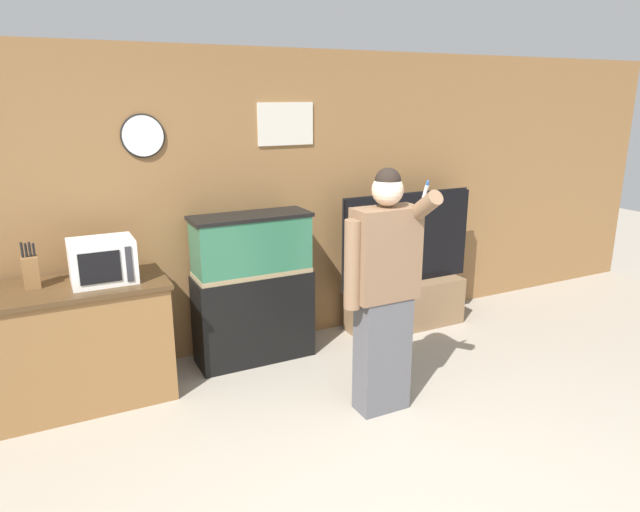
% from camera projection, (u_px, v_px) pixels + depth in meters
% --- Properties ---
extents(wall_back_paneled, '(10.00, 0.08, 2.60)m').
position_uv_depth(wall_back_paneled, '(241.00, 205.00, 4.92)').
color(wall_back_paneled, olive).
rests_on(wall_back_paneled, ground_plane).
extents(counter_island, '(1.31, 0.66, 0.92)m').
position_uv_depth(counter_island, '(78.00, 344.00, 4.17)').
color(counter_island, brown).
rests_on(counter_island, ground_plane).
extents(microwave, '(0.44, 0.34, 0.32)m').
position_uv_depth(microwave, '(102.00, 261.00, 4.07)').
color(microwave, white).
rests_on(microwave, counter_island).
extents(knife_block, '(0.10, 0.10, 0.33)m').
position_uv_depth(knife_block, '(31.00, 271.00, 3.96)').
color(knife_block, brown).
rests_on(knife_block, counter_island).
extents(aquarium_on_stand, '(0.99, 0.37, 1.28)m').
position_uv_depth(aquarium_on_stand, '(253.00, 288.00, 4.82)').
color(aquarium_on_stand, black).
rests_on(aquarium_on_stand, ground_plane).
extents(tv_on_stand, '(1.41, 0.40, 1.34)m').
position_uv_depth(tv_on_stand, '(406.00, 289.00, 5.57)').
color(tv_on_stand, brown).
rests_on(tv_on_stand, ground_plane).
extents(person_standing, '(0.55, 0.42, 1.76)m').
position_uv_depth(person_standing, '(383.00, 290.00, 3.94)').
color(person_standing, '#515156').
rests_on(person_standing, ground_plane).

